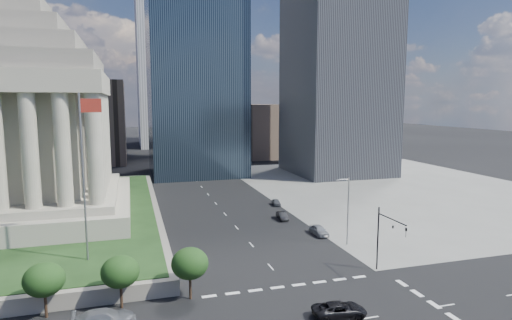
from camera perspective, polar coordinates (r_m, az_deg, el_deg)
name	(u,v)px	position (r m, az deg, el deg)	size (l,w,h in m)	color
ground	(188,171)	(132.03, -9.08, -1.45)	(500.00, 500.00, 0.00)	black
sidewalk_ne	(396,187)	(111.00, 18.21, -3.47)	(68.00, 90.00, 0.03)	slate
war_memorial	(15,98)	(79.28, -29.45, 7.17)	(34.00, 34.00, 39.00)	gray
flagpole	(84,168)	(54.13, -21.91, -0.99)	(2.52, 0.24, 20.00)	slate
midrise_glass	(195,70)	(126.04, -8.15, 11.82)	(26.00, 26.00, 60.00)	black
building_filler_ne	(259,130)	(166.91, 0.46, 3.99)	(20.00, 30.00, 20.00)	brown
building_filler_nw	(89,122)	(160.04, -21.36, 4.74)	(24.00, 30.00, 28.00)	brown
traffic_signal_ne	(387,233)	(54.18, 17.01, -9.29)	(0.30, 5.74, 8.00)	black
street_lamp_north	(347,207)	(63.81, 12.04, -6.17)	(2.13, 0.22, 10.00)	slate
pickup_truck	(340,310)	(44.74, 11.07, -19.03)	(5.33, 2.46, 1.48)	black
suv_grey	(104,318)	(44.69, -19.56, -19.27)	(2.30, 5.66, 1.64)	slate
parked_sedan_near	(319,230)	(68.95, 8.40, -9.25)	(4.49, 1.81, 1.53)	gray
parked_sedan_mid	(282,216)	(77.02, 3.52, -7.45)	(1.41, 4.04, 1.33)	black
parked_sedan_far	(276,202)	(87.37, 2.72, -5.65)	(1.44, 3.59, 1.22)	#55585D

